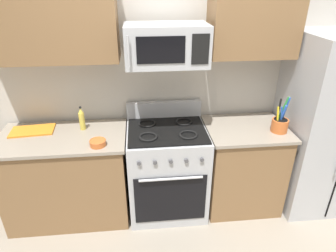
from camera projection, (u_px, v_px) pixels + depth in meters
The scene contains 12 objects.
wall_back at pixel (163, 79), 2.94m from camera, with size 8.00×0.10×2.60m, color beige.
counter_left at pixel (69, 176), 2.87m from camera, with size 1.18×0.66×0.91m.
range_oven at pixel (167, 169), 2.96m from camera, with size 0.76×0.70×1.09m.
counter_right at pixel (241, 166), 3.03m from camera, with size 0.78×0.66×0.91m.
refrigerator at pixel (325, 125), 2.90m from camera, with size 0.77×0.77×1.79m.
microwave at pixel (166, 45), 2.43m from camera, with size 0.69×0.44×0.34m.
upper_cabinets_left at pixel (44, 15), 2.36m from camera, with size 1.17×0.34×0.75m.
upper_cabinets_right at pixel (255, 13), 2.53m from camera, with size 0.77×0.34×0.75m.
utensil_crock at pixel (280, 124), 2.72m from camera, with size 0.15×0.15×0.34m.
cutting_board at pixel (32, 131), 2.75m from camera, with size 0.39×0.23×0.02m, color orange.
bottle_oil at pixel (82, 119), 2.75m from camera, with size 0.05×0.05×0.23m.
prep_bowl at pixel (98, 143), 2.51m from camera, with size 0.14×0.14×0.05m.
Camera 1 is at (-0.24, -1.79, 2.20)m, focal length 31.13 mm.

